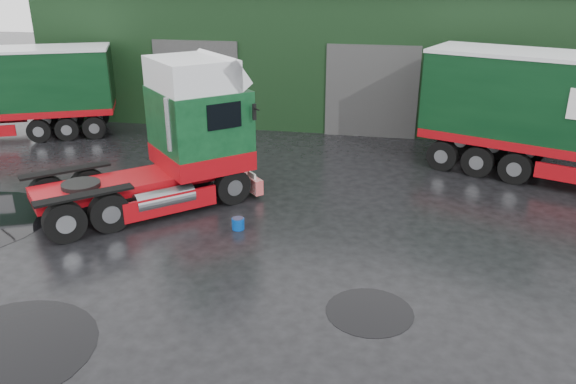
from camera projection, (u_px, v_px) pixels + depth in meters
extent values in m
plane|color=black|center=(243.00, 299.00, 12.81)|extent=(100.00, 100.00, 0.00)
cube|color=black|center=(379.00, 50.00, 29.54)|extent=(32.00, 12.00, 6.00)
cylinder|color=#073998|center=(238.00, 224.00, 16.19)|extent=(0.40, 0.40, 0.34)
cylinder|color=black|center=(5.00, 350.00, 11.10)|extent=(3.58, 3.58, 0.01)
cylinder|color=black|center=(369.00, 312.00, 12.34)|extent=(1.94, 1.94, 0.01)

